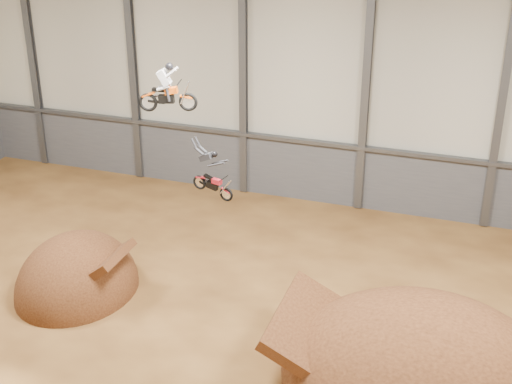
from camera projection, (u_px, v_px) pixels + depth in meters
floor at (196, 354)px, 27.55m from camera, size 40.00×40.00×0.00m
back_wall at (304, 78)px, 37.50m from camera, size 40.00×0.10×14.00m
lower_band_back at (301, 170)px, 39.61m from camera, size 39.80×0.18×3.50m
steel_rail at (301, 141)px, 38.73m from camera, size 39.80×0.35×0.20m
steel_column_0 at (32, 54)px, 42.21m from camera, size 0.40×0.36×13.90m
steel_column_1 at (133, 63)px, 40.26m from camera, size 0.40×0.36×13.90m
steel_column_2 at (243, 73)px, 38.30m from camera, size 0.40×0.36×13.90m
steel_column_3 at (366, 84)px, 36.35m from camera, size 0.40×0.36×13.90m
steel_column_4 at (503, 97)px, 34.39m from camera, size 0.40×0.36×13.90m
takeoff_ramp at (78, 290)px, 31.72m from camera, size 5.20×6.00×5.20m
landing_ramp at (420, 383)px, 26.02m from camera, size 10.31×9.12×5.95m
fmx_rider_a at (168, 85)px, 26.73m from camera, size 2.48×1.33×2.14m
fmx_rider_b at (211, 170)px, 27.47m from camera, size 2.84×1.20×2.48m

